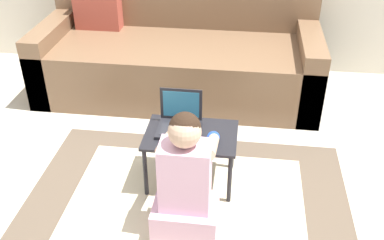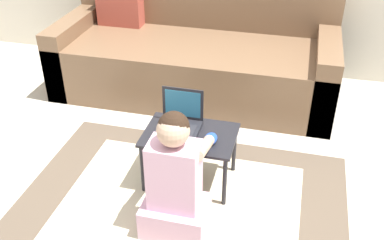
% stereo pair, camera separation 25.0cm
% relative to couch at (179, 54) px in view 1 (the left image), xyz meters
% --- Properties ---
extents(ground_plane, '(16.00, 16.00, 0.00)m').
position_rel_couch_xyz_m(ground_plane, '(0.25, -1.24, -0.29)').
color(ground_plane, beige).
extents(area_rug, '(1.80, 1.29, 0.01)m').
position_rel_couch_xyz_m(area_rug, '(0.25, -1.37, -0.29)').
color(area_rug, brown).
rests_on(area_rug, ground_plane).
extents(couch, '(2.11, 0.93, 0.85)m').
position_rel_couch_xyz_m(couch, '(0.00, 0.00, 0.00)').
color(couch, brown).
rests_on(couch, ground_plane).
extents(laptop_desk, '(0.51, 0.36, 0.34)m').
position_rel_couch_xyz_m(laptop_desk, '(0.25, -1.17, 0.00)').
color(laptop_desk, black).
rests_on(laptop_desk, ground_plane).
extents(laptop, '(0.24, 0.21, 0.22)m').
position_rel_couch_xyz_m(laptop, '(0.18, -1.13, 0.08)').
color(laptop, '#232328').
rests_on(laptop, laptop_desk).
extents(computer_mouse, '(0.07, 0.11, 0.04)m').
position_rel_couch_xyz_m(computer_mouse, '(0.38, -1.22, 0.07)').
color(computer_mouse, '#234CB2').
rests_on(computer_mouse, laptop_desk).
extents(person_seated, '(0.33, 0.39, 0.70)m').
position_rel_couch_xyz_m(person_seated, '(0.28, -1.56, 0.01)').
color(person_seated, '#E5B2CC').
rests_on(person_seated, ground_plane).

